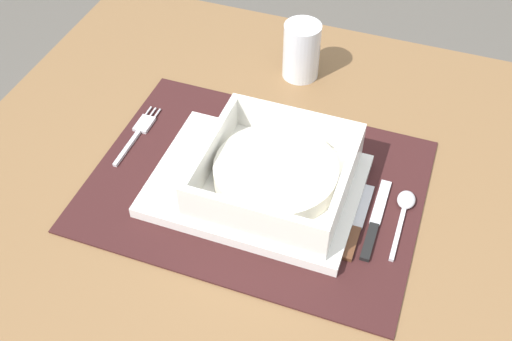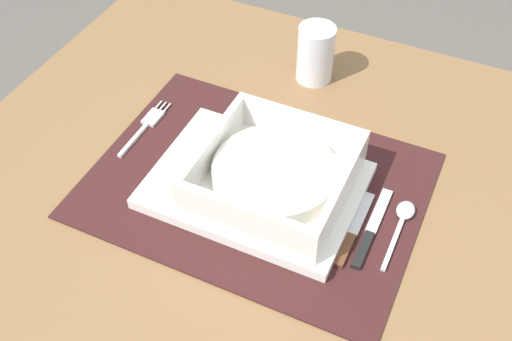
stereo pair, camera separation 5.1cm
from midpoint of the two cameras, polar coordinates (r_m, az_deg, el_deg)
dining_table at (r=0.93m, az=0.31°, el=-4.73°), size 0.92×0.76×0.72m
placemat at (r=0.84m, az=-1.73°, el=-1.39°), size 0.45×0.33×0.00m
serving_plate at (r=0.83m, az=-1.73°, el=-1.45°), size 0.28×0.20×0.02m
porridge_bowl at (r=0.80m, az=0.01°, el=-0.42°), size 0.19×0.19×0.06m
fork at (r=0.93m, az=-12.34°, el=3.58°), size 0.02×0.13×0.00m
spoon at (r=0.82m, az=11.95°, el=-3.40°), size 0.02×0.12×0.01m
butter_knife at (r=0.80m, az=9.19°, el=-4.98°), size 0.01×0.14×0.01m
bread_knife at (r=0.80m, az=7.60°, el=-5.20°), size 0.01×0.13×0.01m
drinking_glass at (r=1.00m, az=2.76°, el=10.85°), size 0.06×0.06×0.09m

